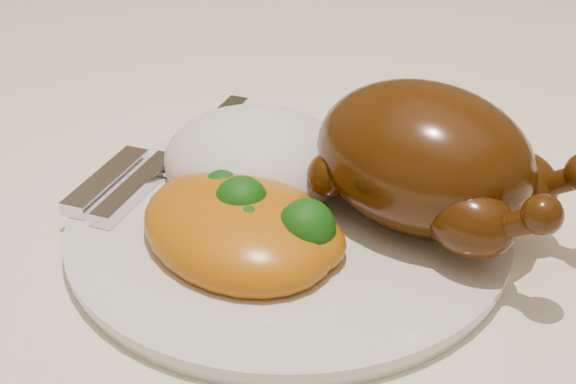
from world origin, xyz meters
The scene contains 7 objects.
dining_table centered at (0.00, 0.00, 0.67)m, with size 1.60×0.90×0.76m.
tablecloth centered at (0.00, 0.00, 0.74)m, with size 1.73×1.03×0.18m.
dinner_plate centered at (-0.07, -0.12, 0.77)m, with size 0.27×0.27×0.01m, color white.
roast_chicken centered at (-0.01, -0.06, 0.82)m, with size 0.17×0.11×0.09m.
rice_mound centered at (-0.12, -0.09, 0.79)m, with size 0.16×0.16×0.07m.
mac_and_cheese centered at (-0.08, -0.15, 0.79)m, with size 0.15×0.13×0.06m.
cutlery centered at (-0.18, -0.13, 0.79)m, with size 0.07×0.20×0.01m.
Camera 1 is at (0.19, -0.45, 1.06)m, focal length 50.00 mm.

